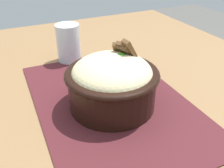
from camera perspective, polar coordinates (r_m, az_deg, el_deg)
name	(u,v)px	position (r m, az deg, el deg)	size (l,w,h in m)	color
table	(114,116)	(0.60, 0.39, -7.08)	(1.15, 0.96, 0.74)	olive
placemat	(111,101)	(0.54, -0.30, -3.82)	(0.46, 0.30, 0.00)	#47191E
bowl	(112,81)	(0.50, 0.04, 0.64)	(0.22, 0.22, 0.14)	black
fork	(93,82)	(0.61, -4.32, 0.54)	(0.04, 0.13, 0.00)	silver
drinking_glass	(69,46)	(0.71, -9.66, 8.45)	(0.06, 0.06, 0.10)	silver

